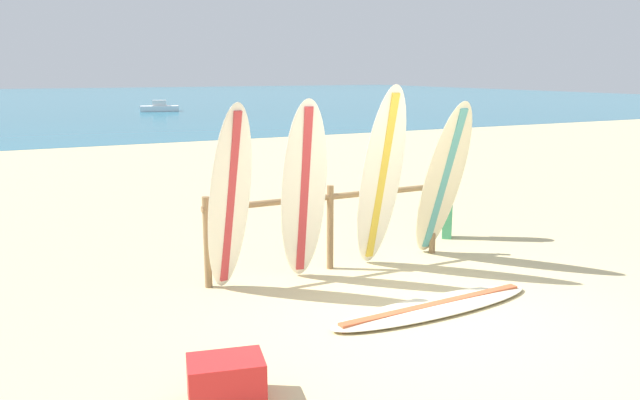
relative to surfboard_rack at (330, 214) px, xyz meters
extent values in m
plane|color=#CCB784|center=(0.19, -2.11, -0.75)|extent=(120.00, 120.00, 0.00)
cube|color=teal|center=(0.19, 55.89, -0.74)|extent=(120.00, 80.00, 0.01)
cylinder|color=olive|center=(-1.67, 0.00, -0.18)|extent=(0.09, 0.09, 1.13)
cylinder|color=olive|center=(0.00, 0.00, -0.18)|extent=(0.09, 0.09, 1.13)
cylinder|color=olive|center=(1.67, 0.00, -0.18)|extent=(0.09, 0.09, 1.13)
cylinder|color=olive|center=(0.00, 0.00, 0.23)|extent=(3.43, 0.08, 0.08)
ellipsoid|color=white|center=(-1.48, -0.34, 0.39)|extent=(0.58, 0.70, 2.27)
cube|color=#B73338|center=(-1.48, -0.34, 0.39)|extent=(0.16, 0.62, 2.09)
ellipsoid|color=white|center=(-0.53, -0.32, 0.40)|extent=(0.66, 0.70, 2.29)
cube|color=#B73338|center=(-0.53, -0.32, 0.40)|extent=(0.21, 0.58, 2.11)
ellipsoid|color=white|center=(0.55, -0.36, 0.48)|extent=(0.65, 0.90, 2.45)
cube|color=gold|center=(0.55, -0.36, 0.48)|extent=(0.19, 0.80, 2.25)
ellipsoid|color=beige|center=(1.53, -0.36, 0.37)|extent=(0.71, 1.10, 2.24)
cube|color=teal|center=(1.53, -0.36, 0.37)|extent=(0.24, 0.97, 2.06)
ellipsoid|color=beige|center=(0.36, -1.82, -0.71)|extent=(2.68, 0.73, 0.07)
cube|color=#CC5933|center=(0.36, -1.82, -0.71)|extent=(2.44, 0.24, 0.08)
cube|color=#3F9966|center=(2.38, 0.58, -0.35)|extent=(0.25, 0.27, 0.79)
cube|color=#3F9966|center=(2.38, 0.58, 0.38)|extent=(0.30, 0.32, 0.67)
sphere|color=#997051|center=(2.38, 0.58, 0.82)|extent=(0.23, 0.23, 0.23)
cube|color=silver|center=(5.23, 34.33, -0.56)|extent=(2.59, 1.60, 0.35)
cube|color=silver|center=(5.23, 34.33, -0.21)|extent=(1.02, 0.91, 0.36)
cube|color=red|center=(-2.31, -2.68, -0.57)|extent=(0.67, 0.52, 0.36)
camera|label=1|loc=(-3.68, -7.12, 1.84)|focal=35.22mm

